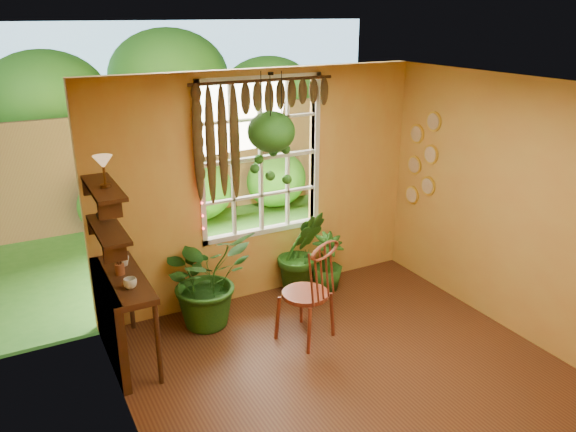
# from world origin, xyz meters

# --- Properties ---
(floor) EXTENTS (4.50, 4.50, 0.00)m
(floor) POSITION_xyz_m (0.00, 0.00, 0.00)
(floor) COLOR #542E18
(floor) RESTS_ON ground
(ceiling) EXTENTS (4.50, 4.50, 0.00)m
(ceiling) POSITION_xyz_m (0.00, 0.00, 2.70)
(ceiling) COLOR silver
(ceiling) RESTS_ON wall_back
(wall_back) EXTENTS (4.00, 0.00, 4.00)m
(wall_back) POSITION_xyz_m (0.00, 2.25, 1.35)
(wall_back) COLOR gold
(wall_back) RESTS_ON floor
(wall_left) EXTENTS (0.00, 4.50, 4.50)m
(wall_left) POSITION_xyz_m (-2.00, 0.00, 1.35)
(wall_left) COLOR gold
(wall_left) RESTS_ON floor
(wall_right) EXTENTS (0.00, 4.50, 4.50)m
(wall_right) POSITION_xyz_m (2.00, 0.00, 1.35)
(wall_right) COLOR gold
(wall_right) RESTS_ON floor
(window) EXTENTS (1.52, 0.10, 1.86)m
(window) POSITION_xyz_m (0.00, 2.28, 1.70)
(window) COLOR silver
(window) RESTS_ON wall_back
(valance_vine) EXTENTS (1.70, 0.12, 1.10)m
(valance_vine) POSITION_xyz_m (-0.08, 2.16, 2.28)
(valance_vine) COLOR #3D1F10
(valance_vine) RESTS_ON window
(string_lights) EXTENTS (0.03, 0.03, 1.54)m
(string_lights) POSITION_xyz_m (-0.76, 2.19, 1.75)
(string_lights) COLOR #FF2633
(string_lights) RESTS_ON window
(wall_plates) EXTENTS (0.04, 0.32, 1.10)m
(wall_plates) POSITION_xyz_m (1.98, 1.79, 1.55)
(wall_plates) COLOR #F4E4C7
(wall_plates) RESTS_ON wall_right
(counter_ledge) EXTENTS (0.40, 1.20, 0.90)m
(counter_ledge) POSITION_xyz_m (-1.91, 1.60, 0.55)
(counter_ledge) COLOR #3D1F10
(counter_ledge) RESTS_ON floor
(shelf_lower) EXTENTS (0.25, 0.90, 0.04)m
(shelf_lower) POSITION_xyz_m (-1.88, 1.60, 1.40)
(shelf_lower) COLOR #3D1F10
(shelf_lower) RESTS_ON wall_left
(shelf_upper) EXTENTS (0.25, 0.90, 0.04)m
(shelf_upper) POSITION_xyz_m (-1.88, 1.60, 1.80)
(shelf_upper) COLOR #3D1F10
(shelf_upper) RESTS_ON wall_left
(backyard) EXTENTS (14.00, 10.00, 12.00)m
(backyard) POSITION_xyz_m (0.24, 6.87, 1.28)
(backyard) COLOR #27611B
(backyard) RESTS_ON ground
(windsor_chair) EXTENTS (0.65, 0.66, 1.32)m
(windsor_chair) POSITION_xyz_m (-0.05, 1.07, 0.38)
(windsor_chair) COLOR maroon
(windsor_chair) RESTS_ON floor
(potted_plant_left) EXTENTS (1.17, 1.08, 1.10)m
(potted_plant_left) POSITION_xyz_m (-0.87, 1.87, 0.55)
(potted_plant_left) COLOR #124515
(potted_plant_left) RESTS_ON floor
(potted_plant_mid) EXTENTS (0.68, 0.59, 1.07)m
(potted_plant_mid) POSITION_xyz_m (0.40, 2.02, 0.54)
(potted_plant_mid) COLOR #124515
(potted_plant_mid) RESTS_ON floor
(potted_plant_right) EXTENTS (0.48, 0.48, 0.72)m
(potted_plant_right) POSITION_xyz_m (0.73, 1.95, 0.36)
(potted_plant_right) COLOR #124515
(potted_plant_right) RESTS_ON floor
(hanging_basket) EXTENTS (0.51, 0.51, 1.20)m
(hanging_basket) POSITION_xyz_m (-0.04, 1.91, 2.01)
(hanging_basket) COLOR black
(hanging_basket) RESTS_ON ceiling
(cup_a) EXTENTS (0.13, 0.13, 0.10)m
(cup_a) POSITION_xyz_m (-1.78, 1.33, 0.95)
(cup_a) COLOR silver
(cup_a) RESTS_ON counter_ledge
(cup_b) EXTENTS (0.14, 0.14, 0.10)m
(cup_b) POSITION_xyz_m (-1.72, 1.85, 0.95)
(cup_b) COLOR beige
(cup_b) RESTS_ON counter_ledge
(brush_jar) EXTENTS (0.09, 0.09, 0.33)m
(brush_jar) POSITION_xyz_m (-1.80, 1.66, 1.03)
(brush_jar) COLOR brown
(brush_jar) RESTS_ON counter_ledge
(shelf_vase) EXTENTS (0.14, 0.14, 0.13)m
(shelf_vase) POSITION_xyz_m (-1.87, 1.85, 1.48)
(shelf_vase) COLOR #B2AD99
(shelf_vase) RESTS_ON shelf_lower
(tiffany_lamp) EXTENTS (0.17, 0.17, 0.29)m
(tiffany_lamp) POSITION_xyz_m (-1.86, 1.54, 2.03)
(tiffany_lamp) COLOR brown
(tiffany_lamp) RESTS_ON shelf_upper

